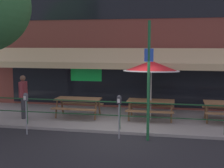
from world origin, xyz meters
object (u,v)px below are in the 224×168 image
at_px(picnic_table_centre, 151,104).
at_px(street_sign_pole, 149,80).
at_px(parking_meter_near, 26,101).
at_px(parking_meter_far, 119,104).
at_px(patio_umbrella_centre, 151,66).
at_px(picnic_table_left, 78,102).
at_px(pedestrian_walking, 23,94).

distance_m(picnic_table_centre, street_sign_pole, 2.64).
bearing_deg(parking_meter_near, parking_meter_far, 1.69).
bearing_deg(patio_umbrella_centre, street_sign_pole, -87.81).
bearing_deg(parking_meter_near, picnic_table_left, 65.63).
bearing_deg(picnic_table_centre, parking_meter_far, -109.03).
height_order(parking_meter_far, street_sign_pole, street_sign_pole).
height_order(picnic_table_left, pedestrian_walking, pedestrian_walking).
distance_m(picnic_table_left, pedestrian_walking, 2.17).
height_order(picnic_table_left, patio_umbrella_centre, patio_umbrella_centre).
bearing_deg(pedestrian_walking, patio_umbrella_centre, 8.43).
relative_size(picnic_table_left, parking_meter_far, 1.27).
xyz_separation_m(picnic_table_left, pedestrian_walking, (-2.05, -0.61, 0.35)).
distance_m(picnic_table_centre, patio_umbrella_centre, 1.47).
bearing_deg(street_sign_pole, parking_meter_far, -176.32).
xyz_separation_m(patio_umbrella_centre, parking_meter_near, (-3.96, -2.48, -1.03)).
xyz_separation_m(patio_umbrella_centre, parking_meter_far, (-0.83, -2.39, -1.03)).
distance_m(patio_umbrella_centre, pedestrian_walking, 5.13).
bearing_deg(patio_umbrella_centre, parking_meter_far, -109.08).
height_order(parking_meter_near, street_sign_pole, street_sign_pole).
xyz_separation_m(picnic_table_centre, patio_umbrella_centre, (0.00, -0.01, 1.47)).
bearing_deg(picnic_table_left, picnic_table_centre, 2.60).
bearing_deg(picnic_table_centre, patio_umbrella_centre, -90.00).
height_order(parking_meter_near, parking_meter_far, same).
xyz_separation_m(parking_meter_far, street_sign_pole, (0.91, 0.06, 0.78)).
height_order(picnic_table_left, street_sign_pole, street_sign_pole).
distance_m(pedestrian_walking, street_sign_pole, 5.36).
bearing_deg(parking_meter_far, parking_meter_near, -178.31).
height_order(patio_umbrella_centre, street_sign_pole, street_sign_pole).
distance_m(picnic_table_left, street_sign_pole, 3.91).
distance_m(parking_meter_near, street_sign_pole, 4.13).
bearing_deg(picnic_table_left, parking_meter_near, -114.37).
relative_size(patio_umbrella_centre, parking_meter_far, 1.67).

